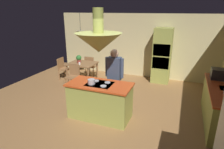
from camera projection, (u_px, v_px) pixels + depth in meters
ground at (103, 113)px, 5.25m from camera, size 8.16×8.16×0.00m
wall_back at (136, 46)px, 7.88m from camera, size 6.80×0.10×2.55m
kitchen_island at (100, 100)px, 4.92m from camera, size 1.62×0.79×0.95m
counter_run_right at (220, 106)px, 4.65m from camera, size 0.73×2.24×0.93m
oven_tower at (162, 56)px, 7.22m from camera, size 0.66×0.62×2.06m
dining_table at (82, 66)px, 7.30m from camera, size 1.01×0.88×0.76m
person_at_island at (114, 75)px, 5.30m from camera, size 0.53×0.23×1.69m
range_hood at (99, 42)px, 4.43m from camera, size 1.10×1.10×1.00m
pendant_light_over_table at (81, 34)px, 6.91m from camera, size 0.32×0.32×0.82m
chair_facing_island at (73, 75)px, 6.76m from camera, size 0.40×0.40×0.87m
chair_by_back_wall at (90, 65)px, 7.93m from camera, size 0.40×0.40×0.87m
chair_at_corner at (63, 67)px, 7.65m from camera, size 0.40×0.40×0.87m
potted_plant_on_table at (79, 59)px, 7.23m from camera, size 0.20×0.20×0.30m
cup_on_table at (80, 63)px, 7.05m from camera, size 0.07×0.07×0.09m
microwave_on_counter at (221, 74)px, 5.04m from camera, size 0.46×0.36×0.28m
cooking_pot_on_cooktop at (91, 82)px, 4.68m from camera, size 0.18×0.18×0.12m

